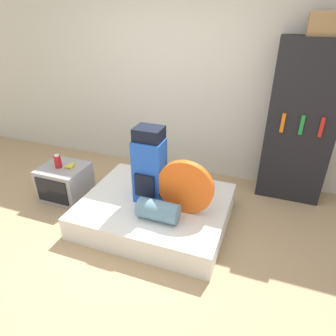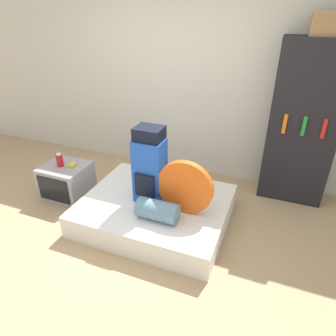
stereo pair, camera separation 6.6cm
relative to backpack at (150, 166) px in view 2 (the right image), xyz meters
The scene contains 11 objects.
ground_plane 0.89m from the backpack, 104.59° to the right, with size 16.00×16.00×0.00m, color tan.
wall_back 1.49m from the backpack, 95.85° to the left, with size 8.00×0.05×2.60m.
bed 0.56m from the backpack, ahead, with size 1.64×1.35×0.28m.
backpack is the anchor object (origin of this frame).
tent_bag 0.46m from the backpack, 11.40° to the right, with size 0.60×0.07×0.60m.
sleeping_roll 0.50m from the backpack, 54.57° to the right, with size 0.43×0.22×0.22m.
television 1.32m from the backpack, behind, with size 0.56×0.52×0.45m.
canister 1.27m from the backpack, behind, with size 0.08×0.08×0.17m.
banana_bunch 1.16m from the backpack, behind, with size 0.12×0.17×0.03m.
bookshelf 1.89m from the backpack, 36.66° to the left, with size 0.77×0.35×1.96m.
cardboard_box 2.35m from the backpack, 36.11° to the left, with size 0.35×0.24×0.23m.
Camera 2 is at (1.38, -2.06, 2.25)m, focal length 32.00 mm.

